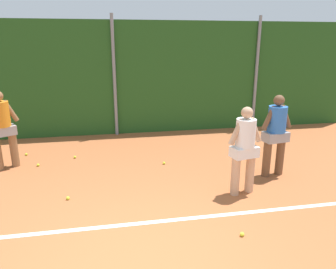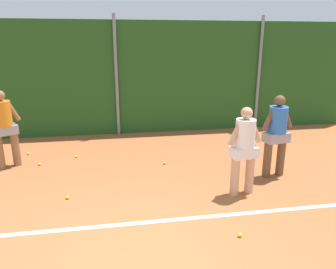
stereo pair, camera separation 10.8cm
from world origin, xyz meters
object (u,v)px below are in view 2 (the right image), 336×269
Objects in this scene: tennis_ball_1 at (39,164)px; tennis_ball_7 at (28,154)px; player_foreground_near at (244,147)px; player_backcourt_far at (4,125)px; tennis_ball_8 at (240,235)px; tennis_ball_2 at (68,197)px; player_midcourt at (277,132)px; tennis_ball_4 at (165,163)px; tennis_ball_3 at (76,157)px.

tennis_ball_1 and tennis_ball_7 have the same top height.
tennis_ball_7 is at bearing 135.51° from player_foreground_near.
player_backcourt_far reaches higher than tennis_ball_8.
player_backcourt_far is 27.51× the size of tennis_ball_2.
tennis_ball_1 is at bearing 135.60° from tennis_ball_8.
player_midcourt reaches higher than tennis_ball_7.
player_backcourt_far is at bearing 129.48° from tennis_ball_2.
tennis_ball_2 is 1.00× the size of tennis_ball_4.
player_backcourt_far reaches higher than tennis_ball_4.
tennis_ball_3 is at bearing 26.03° from tennis_ball_1.
player_backcourt_far reaches higher than tennis_ball_2.
player_midcourt is 2.78m from tennis_ball_8.
player_backcourt_far is at bearing 156.15° from player_midcourt.
player_backcourt_far reaches higher than player_midcourt.
player_backcourt_far is 27.51× the size of tennis_ball_4.
player_midcourt is 6.08m from player_backcourt_far.
player_midcourt is at bearing -45.14° from player_backcourt_far.
player_foreground_near is 25.99× the size of tennis_ball_4.
player_midcourt is at bearing -25.15° from tennis_ball_4.
tennis_ball_4 is at bearing -20.87° from tennis_ball_3.
tennis_ball_3 and tennis_ball_4 have the same top height.
player_backcourt_far is at bearing -105.32° from tennis_ball_7.
player_foreground_near reaches higher than tennis_ball_7.
player_foreground_near is 1.23m from player_midcourt.
player_foreground_near is at bearing -55.12° from player_backcourt_far.
tennis_ball_3 and tennis_ball_8 have the same top height.
player_foreground_near is 0.96× the size of player_midcourt.
tennis_ball_2 is 1.00× the size of tennis_ball_3.
tennis_ball_1 is at bearing -61.58° from tennis_ball_7.
tennis_ball_1 is 1.00× the size of tennis_ball_2.
player_backcourt_far is (-4.88, 2.21, 0.06)m from player_foreground_near.
tennis_ball_8 is (2.82, -3.95, 0.00)m from tennis_ball_3.
tennis_ball_1 is (-5.22, 1.48, -0.97)m from player_midcourt.
tennis_ball_4 is (3.64, -0.46, -0.99)m from player_backcourt_far.
tennis_ball_4 is (2.15, -0.82, 0.00)m from tennis_ball_3.
tennis_ball_8 is at bearing -136.96° from player_midcourt.
tennis_ball_3 is at bearing 147.49° from player_midcourt.
tennis_ball_1 is 2.06m from tennis_ball_2.
player_foreground_near is at bearing 67.24° from tennis_ball_8.
tennis_ball_2 is 2.25m from tennis_ball_3.
tennis_ball_7 is at bearing 132.91° from tennis_ball_8.
tennis_ball_2 is 1.00× the size of tennis_ball_8.
tennis_ball_1 is 1.00× the size of tennis_ball_3.
tennis_ball_1 and tennis_ball_4 have the same top height.
tennis_ball_4 is at bearing -20.27° from tennis_ball_7.
tennis_ball_4 and tennis_ball_7 have the same top height.
tennis_ball_7 is (-1.34, 2.69, 0.00)m from tennis_ball_2.
player_midcourt is at bearing -15.88° from tennis_ball_1.
player_midcourt is 27.11× the size of tennis_ball_8.
player_backcourt_far is 27.51× the size of tennis_ball_1.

